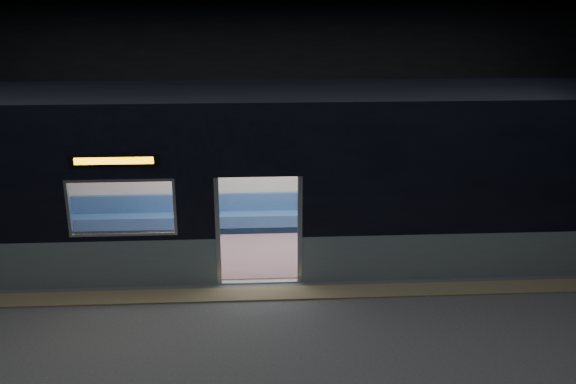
{
  "coord_description": "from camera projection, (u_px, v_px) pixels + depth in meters",
  "views": [
    {
      "loc": [
        -0.06,
        -9.21,
        5.04
      ],
      "look_at": [
        0.6,
        2.3,
        1.35
      ],
      "focal_mm": 38.0,
      "sensor_mm": 36.0,
      "label": 1
    }
  ],
  "objects": [
    {
      "name": "transit_map",
      "position": [
        434.0,
        162.0,
        13.72
      ],
      "size": [
        1.09,
        0.03,
        0.71
      ],
      "primitive_type": "cube",
      "color": "white",
      "rests_on": "metro_car"
    },
    {
      "name": "tactile_strip",
      "position": [
        260.0,
        294.0,
        10.81
      ],
      "size": [
        22.8,
        0.5,
        0.03
      ],
      "primitive_type": "cube",
      "color": "#8C7F59",
      "rests_on": "station_floor"
    },
    {
      "name": "passenger",
      "position": [
        440.0,
        197.0,
        13.66
      ],
      "size": [
        0.41,
        0.65,
        1.29
      ],
      "rotation": [
        0.0,
        0.0,
        0.19
      ],
      "color": "black",
      "rests_on": "metro_car"
    },
    {
      "name": "metro_car",
      "position": [
        257.0,
        165.0,
        12.15
      ],
      "size": [
        18.0,
        3.04,
        3.35
      ],
      "color": "gray",
      "rests_on": "station_floor"
    },
    {
      "name": "handbag",
      "position": [
        443.0,
        204.0,
        13.5
      ],
      "size": [
        0.31,
        0.28,
        0.13
      ],
      "primitive_type": "cube",
      "rotation": [
        0.0,
        0.0,
        0.2
      ],
      "color": "black",
      "rests_on": "passenger"
    },
    {
      "name": "station_envelope",
      "position": [
        257.0,
        93.0,
        9.18
      ],
      "size": [
        24.0,
        14.0,
        5.0
      ],
      "color": "black",
      "rests_on": "station_floor"
    },
    {
      "name": "station_floor",
      "position": [
        261.0,
        310.0,
        10.3
      ],
      "size": [
        24.0,
        14.0,
        0.01
      ],
      "primitive_type": "cube",
      "color": "#47494C",
      "rests_on": "ground"
    }
  ]
}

